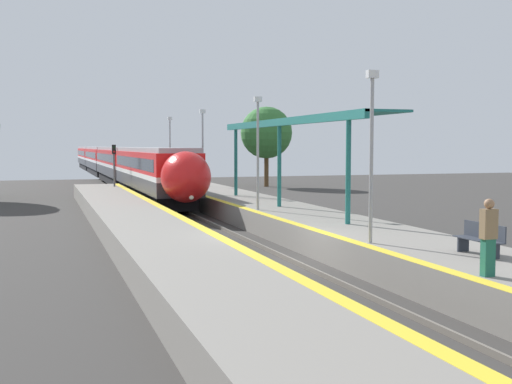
{
  "coord_description": "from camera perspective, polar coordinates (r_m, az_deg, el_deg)",
  "views": [
    {
      "loc": [
        -7.38,
        -20.38,
        4.04
      ],
      "look_at": [
        0.59,
        3.65,
        2.22
      ],
      "focal_mm": 45.0,
      "sensor_mm": 36.0,
      "label": 1
    }
  ],
  "objects": [
    {
      "name": "lamppost_mid",
      "position": [
        30.32,
        0.16,
        4.18
      ],
      "size": [
        0.36,
        0.2,
        5.34
      ],
      "color": "#9E9EA3",
      "rests_on": "platform_right"
    },
    {
      "name": "platform_right",
      "position": [
        23.48,
        10.16,
        -4.6
      ],
      "size": [
        4.1,
        64.0,
        1.02
      ],
      "color": "gray",
      "rests_on": "ground_plane"
    },
    {
      "name": "train",
      "position": [
        77.29,
        -12.88,
        2.68
      ],
      "size": [
        2.85,
        88.42,
        3.92
      ],
      "color": "black",
      "rests_on": "ground_plane"
    },
    {
      "name": "platform_bench",
      "position": [
        18.85,
        19.34,
        -3.88
      ],
      "size": [
        0.44,
        1.75,
        0.89
      ],
      "color": "#2D333D",
      "rests_on": "platform_right"
    },
    {
      "name": "platform_left",
      "position": [
        21.06,
        -7.28,
        -5.57
      ],
      "size": [
        3.47,
        64.0,
        1.02
      ],
      "color": "gray",
      "rests_on": "ground_plane"
    },
    {
      "name": "station_canopy",
      "position": [
        32.18,
        3.06,
        6.01
      ],
      "size": [
        2.02,
        18.23,
        4.38
      ],
      "color": "#1E6B66",
      "rests_on": "platform_right"
    },
    {
      "name": "person_waiting",
      "position": [
        15.79,
        19.95,
        -3.68
      ],
      "size": [
        0.36,
        0.24,
        1.81
      ],
      "color": "#1E604C",
      "rests_on": "platform_right"
    },
    {
      "name": "rail_right",
      "position": [
        22.29,
        3.29,
        -6.13
      ],
      "size": [
        0.08,
        90.0,
        0.15
      ],
      "primitive_type": "cube",
      "color": "slate",
      "rests_on": "ground_plane"
    },
    {
      "name": "lamppost_near",
      "position": [
        20.14,
        10.23,
        4.15
      ],
      "size": [
        0.36,
        0.2,
        5.34
      ],
      "color": "#9E9EA3",
      "rests_on": "platform_right"
    },
    {
      "name": "lamppost_far",
      "position": [
        40.95,
        -4.77,
        4.15
      ],
      "size": [
        0.36,
        0.2,
        5.34
      ],
      "color": "#9E9EA3",
      "rests_on": "platform_right"
    },
    {
      "name": "ground_plane",
      "position": [
        22.05,
        1.54,
        -6.44
      ],
      "size": [
        120.0,
        120.0,
        0.0
      ],
      "primitive_type": "plane",
      "color": "#383533"
    },
    {
      "name": "lamppost_farthest",
      "position": [
        51.76,
        -7.65,
        4.11
      ],
      "size": [
        0.36,
        0.2,
        5.34
      ],
      "color": "#9E9EA3",
      "rests_on": "platform_right"
    },
    {
      "name": "background_tree_right",
      "position": [
        63.7,
        0.93,
        5.29
      ],
      "size": [
        5.12,
        5.12,
        7.93
      ],
      "color": "brown",
      "rests_on": "ground_plane"
    },
    {
      "name": "railway_signal",
      "position": [
        49.02,
        -12.5,
        2.27
      ],
      "size": [
        0.28,
        0.28,
        4.14
      ],
      "color": "#59595E",
      "rests_on": "ground_plane"
    },
    {
      "name": "rail_left",
      "position": [
        21.81,
        -0.25,
        -6.36
      ],
      "size": [
        0.08,
        90.0,
        0.15
      ],
      "primitive_type": "cube",
      "color": "slate",
      "rests_on": "ground_plane"
    }
  ]
}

